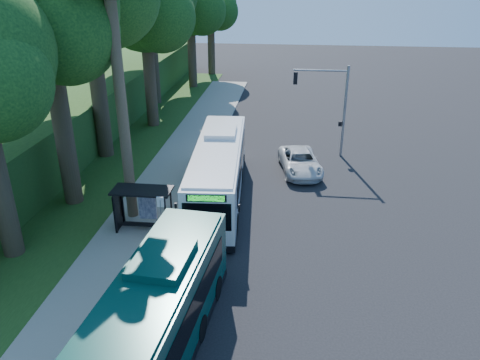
# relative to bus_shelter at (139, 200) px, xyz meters

# --- Properties ---
(ground) EXTENTS (140.00, 140.00, 0.00)m
(ground) POSITION_rel_bus_shelter_xyz_m (7.26, 2.86, -1.81)
(ground) COLOR black
(ground) RESTS_ON ground
(sidewalk) EXTENTS (4.50, 70.00, 0.12)m
(sidewalk) POSITION_rel_bus_shelter_xyz_m (-0.04, 2.86, -1.75)
(sidewalk) COLOR gray
(sidewalk) RESTS_ON ground
(red_curb) EXTENTS (0.25, 30.00, 0.13)m
(red_curb) POSITION_rel_bus_shelter_xyz_m (2.26, -1.14, -1.74)
(red_curb) COLOR maroon
(red_curb) RESTS_ON ground
(grass_verge) EXTENTS (8.00, 70.00, 0.06)m
(grass_verge) POSITION_rel_bus_shelter_xyz_m (-5.74, 7.86, -1.78)
(grass_verge) COLOR #234719
(grass_verge) RESTS_ON ground
(bus_shelter) EXTENTS (3.20, 1.51, 2.55)m
(bus_shelter) POSITION_rel_bus_shelter_xyz_m (0.00, 0.00, 0.00)
(bus_shelter) COLOR black
(bus_shelter) RESTS_ON ground
(stop_sign_pole) EXTENTS (0.35, 0.06, 3.17)m
(stop_sign_pole) POSITION_rel_bus_shelter_xyz_m (1.86, -2.14, 0.28)
(stop_sign_pole) COLOR gray
(stop_sign_pole) RESTS_ON ground
(traffic_signal_pole) EXTENTS (4.10, 0.30, 7.00)m
(traffic_signal_pole) POSITION_rel_bus_shelter_xyz_m (11.04, 12.86, 2.62)
(traffic_signal_pole) COLOR gray
(traffic_signal_pole) RESTS_ON ground
(hillside_backdrop) EXTENTS (24.00, 60.00, 8.80)m
(hillside_backdrop) POSITION_rel_bus_shelter_xyz_m (-19.04, 17.96, 0.63)
(hillside_backdrop) COLOR #234719
(hillside_backdrop) RESTS_ON ground
(tree_0) EXTENTS (8.40, 8.00, 15.70)m
(tree_0) POSITION_rel_bus_shelter_xyz_m (-5.14, 2.84, 9.40)
(tree_0) COLOR #382B1E
(tree_0) RESTS_ON ground
(tree_2) EXTENTS (8.82, 8.40, 15.12)m
(tree_2) POSITION_rel_bus_shelter_xyz_m (-4.64, 18.84, 8.67)
(tree_2) COLOR #382B1E
(tree_2) RESTS_ON ground
(tree_4) EXTENTS (8.40, 8.00, 14.14)m
(tree_4) POSITION_rel_bus_shelter_xyz_m (-4.14, 34.84, 7.92)
(tree_4) COLOR #382B1E
(tree_4) RESTS_ON ground
(tree_5) EXTENTS (7.35, 7.00, 12.86)m
(tree_5) POSITION_rel_bus_shelter_xyz_m (-3.16, 42.84, 7.16)
(tree_5) COLOR #382B1E
(tree_5) RESTS_ON ground
(white_bus) EXTENTS (3.66, 13.26, 3.91)m
(white_bus) POSITION_rel_bus_shelter_xyz_m (3.71, 4.53, 0.10)
(white_bus) COLOR white
(white_bus) RESTS_ON ground
(teal_bus) EXTENTS (3.85, 13.17, 3.87)m
(teal_bus) POSITION_rel_bus_shelter_xyz_m (3.47, -10.16, 0.08)
(teal_bus) COLOR #0A3831
(teal_bus) RESTS_ON ground
(pickup) EXTENTS (3.50, 5.92, 1.54)m
(pickup) POSITION_rel_bus_shelter_xyz_m (8.85, 9.28, -1.03)
(pickup) COLOR silver
(pickup) RESTS_ON ground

